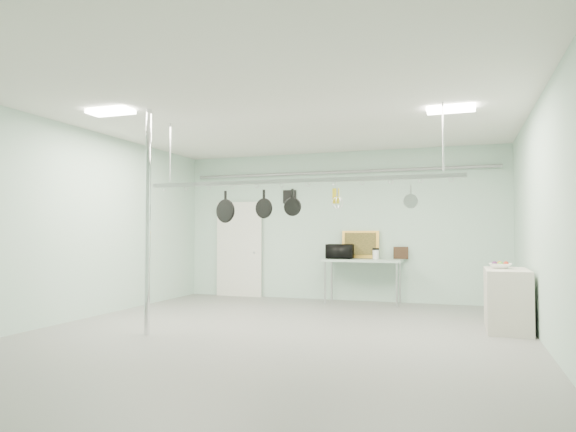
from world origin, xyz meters
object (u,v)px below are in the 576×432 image
(prep_table, at_px, (363,263))
(pot_rack, at_px, (295,179))
(microwave, at_px, (340,251))
(side_cabinet, at_px, (507,300))
(skillet_left, at_px, (225,207))
(chrome_pole, at_px, (148,221))
(skillet_mid, at_px, (264,204))
(coffee_canister, at_px, (376,255))
(fruit_bowl, at_px, (500,266))
(skillet_right, at_px, (292,202))

(prep_table, height_order, pot_rack, pot_rack)
(microwave, bearing_deg, side_cabinet, 141.09)
(pot_rack, distance_m, skillet_left, 1.18)
(side_cabinet, height_order, skillet_left, skillet_left)
(chrome_pole, distance_m, skillet_mid, 1.70)
(coffee_canister, bearing_deg, side_cabinet, -44.13)
(fruit_bowl, bearing_deg, skillet_mid, -160.69)
(coffee_canister, distance_m, skillet_left, 3.86)
(prep_table, xyz_separation_m, coffee_canister, (0.27, 0.01, 0.17))
(microwave, relative_size, fruit_bowl, 1.67)
(coffee_canister, bearing_deg, fruit_bowl, -44.19)
(skillet_mid, height_order, skillet_right, same)
(fruit_bowl, relative_size, skillet_right, 0.87)
(chrome_pole, bearing_deg, skillet_mid, 32.44)
(microwave, xyz_separation_m, fruit_bowl, (2.95, -2.14, -0.12))
(skillet_mid, bearing_deg, side_cabinet, 31.66)
(skillet_right, bearing_deg, side_cabinet, 23.14)
(coffee_canister, distance_m, skillet_right, 3.50)
(coffee_canister, xyz_separation_m, skillet_left, (-1.79, -3.31, 0.84))
(chrome_pole, xyz_separation_m, skillet_right, (1.87, 0.90, 0.30))
(skillet_right, bearing_deg, microwave, 93.69)
(microwave, height_order, fruit_bowl, microwave)
(side_cabinet, bearing_deg, skillet_mid, -162.24)
(chrome_pole, relative_size, skillet_left, 6.60)
(side_cabinet, distance_m, skillet_right, 3.49)
(chrome_pole, distance_m, skillet_right, 2.09)
(pot_rack, bearing_deg, skillet_right, 180.00)
(microwave, xyz_separation_m, coffee_canister, (0.75, -0.00, -0.06))
(side_cabinet, xyz_separation_m, fruit_bowl, (-0.08, 0.07, 0.49))
(fruit_bowl, relative_size, skillet_left, 0.67)
(prep_table, height_order, skillet_right, skillet_right)
(skillet_right, bearing_deg, prep_table, 85.43)
(side_cabinet, bearing_deg, skillet_left, -164.87)
(coffee_canister, bearing_deg, chrome_pole, -121.36)
(pot_rack, relative_size, microwave, 8.83)
(prep_table, relative_size, coffee_canister, 8.46)
(coffee_canister, height_order, skillet_mid, skillet_mid)
(fruit_bowl, bearing_deg, coffee_canister, 135.81)
(pot_rack, height_order, skillet_mid, pot_rack)
(microwave, relative_size, skillet_mid, 1.26)
(pot_rack, distance_m, skillet_mid, 0.60)
(coffee_canister, relative_size, skillet_mid, 0.44)
(prep_table, distance_m, coffee_canister, 0.32)
(side_cabinet, bearing_deg, fruit_bowl, 137.49)
(side_cabinet, distance_m, pot_rack, 3.62)
(chrome_pole, bearing_deg, fruit_bowl, 23.51)
(prep_table, xyz_separation_m, skillet_mid, (-0.88, -3.30, 1.04))
(chrome_pole, xyz_separation_m, prep_table, (2.30, 4.20, -0.77))
(side_cabinet, relative_size, skillet_left, 2.48)
(prep_table, relative_size, microwave, 2.94)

